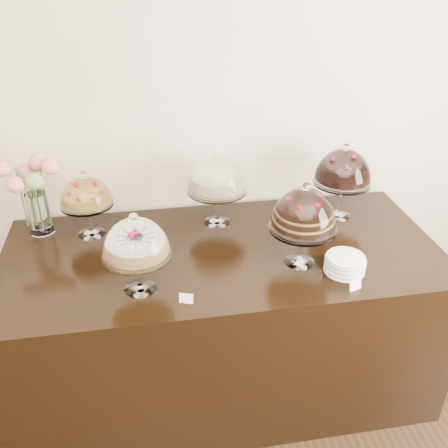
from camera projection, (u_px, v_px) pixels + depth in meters
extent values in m
cube|color=beige|center=(185.00, 103.00, 2.67)|extent=(5.00, 0.04, 3.00)
cube|color=black|center=(222.00, 319.00, 2.74)|extent=(2.20, 1.00, 0.90)
cone|color=white|center=(140.00, 286.00, 2.23)|extent=(0.15, 0.15, 0.02)
cylinder|color=white|center=(139.00, 270.00, 2.19)|extent=(0.03, 0.03, 0.15)
cylinder|color=white|center=(137.00, 255.00, 2.15)|extent=(0.30, 0.30, 0.01)
cylinder|color=tan|center=(136.00, 248.00, 2.13)|extent=(0.24, 0.24, 0.06)
sphere|color=red|center=(151.00, 236.00, 2.14)|extent=(0.02, 0.02, 0.02)
sphere|color=red|center=(124.00, 235.00, 2.14)|extent=(0.02, 0.02, 0.02)
sphere|color=red|center=(132.00, 248.00, 2.05)|extent=(0.02, 0.02, 0.02)
sphere|color=white|center=(133.00, 217.00, 2.06)|extent=(0.04, 0.04, 0.04)
cone|color=white|center=(300.00, 260.00, 2.42)|extent=(0.15, 0.15, 0.02)
cylinder|color=white|center=(301.00, 243.00, 2.37)|extent=(0.03, 0.03, 0.16)
cylinder|color=white|center=(302.00, 228.00, 2.33)|extent=(0.32, 0.32, 0.01)
cylinder|color=black|center=(303.00, 217.00, 2.30)|extent=(0.23, 0.23, 0.10)
sphere|color=red|center=(316.00, 202.00, 2.30)|extent=(0.02, 0.02, 0.02)
sphere|color=red|center=(301.00, 199.00, 2.32)|extent=(0.02, 0.02, 0.02)
sphere|color=red|center=(291.00, 204.00, 2.28)|extent=(0.02, 0.02, 0.02)
sphere|color=red|center=(300.00, 211.00, 2.22)|extent=(0.02, 0.02, 0.02)
sphere|color=red|center=(316.00, 210.00, 2.23)|extent=(0.02, 0.02, 0.02)
sphere|color=white|center=(306.00, 186.00, 2.22)|extent=(0.04, 0.04, 0.04)
cone|color=white|center=(217.00, 220.00, 2.76)|extent=(0.15, 0.15, 0.02)
cylinder|color=white|center=(217.00, 204.00, 2.72)|extent=(0.03, 0.03, 0.16)
cylinder|color=white|center=(217.00, 190.00, 2.67)|extent=(0.32, 0.32, 0.01)
cylinder|color=#F5EBBD|center=(217.00, 183.00, 2.65)|extent=(0.26, 0.26, 0.07)
sphere|color=white|center=(217.00, 155.00, 2.57)|extent=(0.04, 0.04, 0.04)
cone|color=white|center=(338.00, 214.00, 2.82)|extent=(0.15, 0.15, 0.02)
cylinder|color=white|center=(340.00, 197.00, 2.77)|extent=(0.03, 0.03, 0.18)
cylinder|color=white|center=(342.00, 182.00, 2.73)|extent=(0.32, 0.32, 0.01)
cylinder|color=black|center=(343.00, 173.00, 2.70)|extent=(0.25, 0.25, 0.09)
sphere|color=red|center=(354.00, 162.00, 2.70)|extent=(0.02, 0.02, 0.02)
sphere|color=red|center=(332.00, 161.00, 2.71)|extent=(0.02, 0.02, 0.02)
sphere|color=red|center=(346.00, 169.00, 2.61)|extent=(0.02, 0.02, 0.02)
sphere|color=white|center=(346.00, 147.00, 2.63)|extent=(0.04, 0.04, 0.04)
cone|color=white|center=(91.00, 231.00, 2.65)|extent=(0.15, 0.15, 0.02)
cylinder|color=white|center=(89.00, 217.00, 2.61)|extent=(0.03, 0.03, 0.15)
cylinder|color=white|center=(87.00, 204.00, 2.57)|extent=(0.27, 0.27, 0.01)
cylinder|color=gold|center=(86.00, 199.00, 2.56)|extent=(0.22, 0.22, 0.04)
sphere|color=red|center=(97.00, 192.00, 2.57)|extent=(0.02, 0.02, 0.02)
sphere|color=red|center=(89.00, 189.00, 2.60)|extent=(0.02, 0.02, 0.02)
sphere|color=red|center=(78.00, 191.00, 2.57)|extent=(0.02, 0.02, 0.02)
sphere|color=red|center=(74.00, 196.00, 2.52)|extent=(0.02, 0.02, 0.02)
sphere|color=red|center=(82.00, 199.00, 2.49)|extent=(0.02, 0.02, 0.02)
sphere|color=red|center=(94.00, 197.00, 2.52)|extent=(0.02, 0.02, 0.02)
sphere|color=white|center=(83.00, 175.00, 2.49)|extent=(0.04, 0.04, 0.04)
cylinder|color=white|center=(39.00, 213.00, 2.62)|extent=(0.11, 0.11, 0.23)
cylinder|color=#476B2D|center=(46.00, 197.00, 2.58)|extent=(0.01, 0.01, 0.33)
sphere|color=pink|center=(50.00, 167.00, 2.50)|extent=(0.08, 0.08, 0.08)
cylinder|color=#476B2D|center=(40.00, 194.00, 2.59)|extent=(0.01, 0.01, 0.34)
sphere|color=pink|center=(38.00, 162.00, 2.53)|extent=(0.10, 0.10, 0.10)
cylinder|color=#476B2D|center=(34.00, 199.00, 2.61)|extent=(0.01, 0.01, 0.29)
sphere|color=pink|center=(26.00, 171.00, 2.56)|extent=(0.09, 0.09, 0.09)
cylinder|color=#476B2D|center=(22.00, 198.00, 2.56)|extent=(0.01, 0.01, 0.34)
sphere|color=pink|center=(1.00, 169.00, 2.46)|extent=(0.08, 0.08, 0.08)
cylinder|color=#476B2D|center=(29.00, 206.00, 2.54)|extent=(0.01, 0.01, 0.28)
sphere|color=pink|center=(15.00, 185.00, 2.43)|extent=(0.08, 0.08, 0.08)
cylinder|color=#476B2D|center=(38.00, 204.00, 2.56)|extent=(0.01, 0.01, 0.28)
sphere|color=#6D9C4B|center=(34.00, 181.00, 2.47)|extent=(0.09, 0.09, 0.09)
cylinder|color=white|center=(344.00, 271.00, 2.35)|extent=(0.18, 0.18, 0.01)
cylinder|color=white|center=(344.00, 269.00, 2.34)|extent=(0.17, 0.17, 0.01)
cylinder|color=white|center=(344.00, 267.00, 2.34)|extent=(0.18, 0.18, 0.01)
cylinder|color=white|center=(345.00, 265.00, 2.33)|extent=(0.17, 0.17, 0.01)
cylinder|color=white|center=(345.00, 263.00, 2.33)|extent=(0.18, 0.18, 0.01)
cylinder|color=white|center=(345.00, 261.00, 2.32)|extent=(0.17, 0.17, 0.01)
cylinder|color=white|center=(346.00, 259.00, 2.32)|extent=(0.18, 0.18, 0.01)
cylinder|color=white|center=(346.00, 257.00, 2.31)|extent=(0.17, 0.17, 0.01)
cube|color=white|center=(186.00, 298.00, 2.14)|extent=(0.06, 0.03, 0.04)
cube|color=white|center=(355.00, 285.00, 2.22)|extent=(0.06, 0.03, 0.04)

